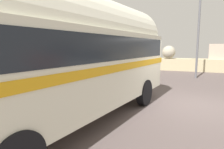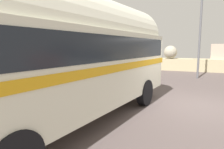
{
  "view_description": "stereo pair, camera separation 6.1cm",
  "coord_description": "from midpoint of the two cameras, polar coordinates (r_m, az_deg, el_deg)",
  "views": [
    {
      "loc": [
        -0.09,
        -7.75,
        2.19
      ],
      "look_at": [
        -2.18,
        -2.54,
        1.4
      ],
      "focal_mm": 31.78,
      "sensor_mm": 36.0,
      "label": 1
    },
    {
      "loc": [
        -0.04,
        -7.72,
        2.19
      ],
      "look_at": [
        -2.18,
        -2.54,
        1.4
      ],
      "focal_mm": 31.78,
      "sensor_mm": 36.0,
      "label": 2
    }
  ],
  "objects": [
    {
      "name": "lamp_post",
      "position": [
        14.94,
        23.09,
        12.36
      ],
      "size": [
        1.14,
        0.69,
        6.17
      ],
      "color": "#5B5B60",
      "rests_on": "ground"
    },
    {
      "name": "breakwater",
      "position": [
        19.61,
        21.78,
        2.99
      ],
      "size": [
        31.36,
        2.11,
        2.43
      ],
      "color": "tan",
      "rests_on": "ground"
    },
    {
      "name": "vintage_coach",
      "position": [
        5.66,
        -11.26,
        6.44
      ],
      "size": [
        3.71,
        8.85,
        3.7
      ],
      "rotation": [
        0.0,
        0.0,
        -0.15
      ],
      "color": "black",
      "rests_on": "ground"
    },
    {
      "name": "ground",
      "position": [
        8.04,
        21.7,
        -8.32
      ],
      "size": [
        32.0,
        26.0,
        0.02
      ],
      "color": "#534846"
    }
  ]
}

